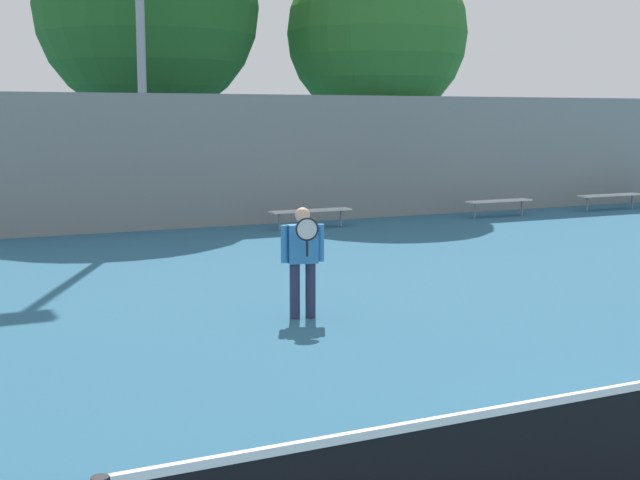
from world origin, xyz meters
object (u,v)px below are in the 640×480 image
object	(u,v)px
tree_green_broad	(377,33)
bench_courtside_near	(610,196)
tree_green_tall	(147,7)
bench_adjacent_court	(311,211)
tennis_player	(303,256)
bench_courtside_far	(499,202)

from	to	relation	value
tree_green_broad	bench_courtside_near	bearing A→B (deg)	-32.68
tree_green_tall	bench_adjacent_court	bearing A→B (deg)	-63.74
tree_green_broad	bench_adjacent_court	bearing A→B (deg)	-136.68
tennis_player	bench_courtside_near	size ratio (longest dim) A/B	0.70
bench_courtside_far	tree_green_tall	bearing A→B (deg)	148.03
bench_courtside_near	tree_green_broad	bearing A→B (deg)	147.32
tennis_player	tree_green_broad	size ratio (longest dim) A/B	0.19
tree_green_broad	tree_green_tall	bearing A→B (deg)	167.58
tennis_player	bench_adjacent_court	distance (m)	9.83
bench_courtside_far	tennis_player	bearing A→B (deg)	-138.69
bench_courtside_near	tree_green_broad	size ratio (longest dim) A/B	0.28
tennis_player	tree_green_tall	bearing A→B (deg)	95.32
bench_adjacent_court	tree_green_broad	bearing A→B (deg)	43.32
bench_courtside_near	tree_green_broad	xyz separation A→B (m)	(-5.80, 3.72, 4.73)
bench_courtside_far	tree_green_tall	size ratio (longest dim) A/B	0.22
tree_green_tall	tree_green_broad	world-z (taller)	tree_green_tall
bench_adjacent_court	bench_courtside_far	bearing A→B (deg)	0.00
bench_adjacent_court	tree_green_tall	xyz separation A→B (m)	(-2.54, 5.15, 5.31)
bench_courtside_far	bench_adjacent_court	distance (m)	5.71
tree_green_tall	bench_courtside_far	bearing A→B (deg)	-31.97
tennis_player	tree_green_broad	distance (m)	15.61
bench_courtside_far	tree_green_tall	xyz separation A→B (m)	(-8.25, 5.15, 5.31)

